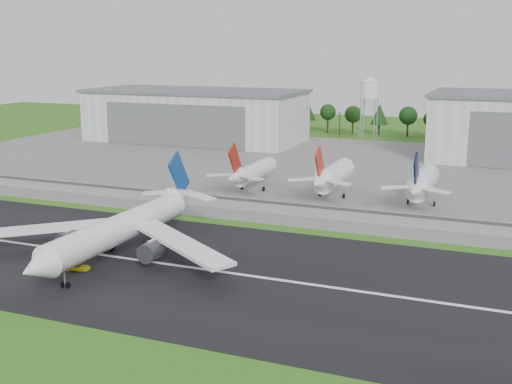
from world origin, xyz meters
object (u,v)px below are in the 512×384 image
at_px(ground_vehicle, 79,267).
at_px(parked_jet_red_a, 251,172).
at_px(parked_jet_red_b, 331,177).
at_px(main_airliner, 119,236).
at_px(parked_jet_navy, 421,184).

distance_m(ground_vehicle, parked_jet_red_a, 76.32).
bearing_deg(parked_jet_red_b, main_airliner, -110.98).
relative_size(main_airliner, ground_vehicle, 12.77).
xyz_separation_m(ground_vehicle, parked_jet_red_a, (4.52, 76.01, 5.12)).
bearing_deg(main_airliner, ground_vehicle, 71.29).
bearing_deg(parked_jet_red_b, ground_vehicle, -110.81).
bearing_deg(ground_vehicle, parked_jet_red_b, -36.80).
distance_m(ground_vehicle, parked_jet_navy, 93.39).
relative_size(main_airliner, parked_jet_red_a, 1.89).
height_order(main_airliner, ground_vehicle, main_airliner).
distance_m(ground_vehicle, parked_jet_red_b, 81.61).
distance_m(parked_jet_red_a, parked_jet_navy, 49.34).
bearing_deg(parked_jet_navy, parked_jet_red_b, 179.97).
xyz_separation_m(parked_jet_red_b, parked_jet_navy, (24.93, -0.01, -0.09)).
xyz_separation_m(main_airliner, parked_jet_navy, (50.63, 67.02, 1.43)).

